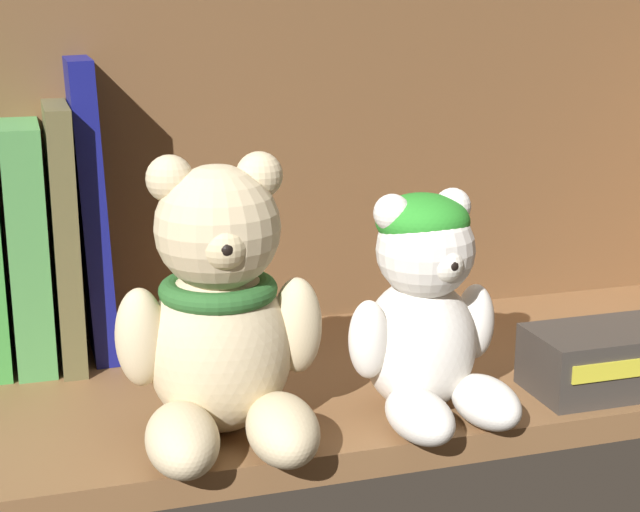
# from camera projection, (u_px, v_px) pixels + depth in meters

# --- Properties ---
(shelf_board) EXTENTS (0.83, 0.26, 0.02)m
(shelf_board) POSITION_uv_depth(u_px,v_px,m) (295.00, 390.00, 0.73)
(shelf_board) COLOR brown
(shelf_board) RESTS_ON ground
(shelf_back_panel) EXTENTS (0.85, 0.01, 0.31)m
(shelf_back_panel) POSITION_uv_depth(u_px,v_px,m) (249.00, 166.00, 0.82)
(shelf_back_panel) COLOR brown
(shelf_back_panel) RESTS_ON ground
(book_6) EXTENTS (0.03, 0.12, 0.18)m
(book_6) POSITION_uv_depth(u_px,v_px,m) (28.00, 241.00, 0.75)
(book_6) COLOR #478946
(book_6) RESTS_ON shelf_board
(book_7) EXTENTS (0.02, 0.13, 0.20)m
(book_7) POSITION_uv_depth(u_px,v_px,m) (63.00, 230.00, 0.75)
(book_7) COLOR brown
(book_7) RESTS_ON shelf_board
(book_8) EXTENTS (0.03, 0.09, 0.23)m
(book_8) POSITION_uv_depth(u_px,v_px,m) (90.00, 208.00, 0.76)
(book_8) COLOR navy
(book_8) RESTS_ON shelf_board
(teddy_bear_larger) EXTENTS (0.13, 0.14, 0.18)m
(teddy_bear_larger) POSITION_uv_depth(u_px,v_px,m) (221.00, 320.00, 0.61)
(teddy_bear_larger) COLOR beige
(teddy_bear_larger) RESTS_ON shelf_board
(teddy_bear_smaller) EXTENTS (0.11, 0.12, 0.15)m
(teddy_bear_smaller) POSITION_uv_depth(u_px,v_px,m) (426.00, 311.00, 0.65)
(teddy_bear_smaller) COLOR white
(teddy_bear_smaller) RESTS_ON shelf_board
(small_product_box) EXTENTS (0.11, 0.06, 0.05)m
(small_product_box) POSITION_uv_depth(u_px,v_px,m) (606.00, 359.00, 0.70)
(small_product_box) COLOR #38332D
(small_product_box) RESTS_ON shelf_board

